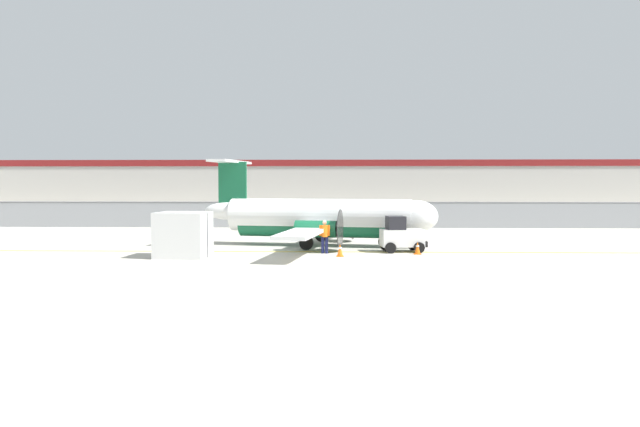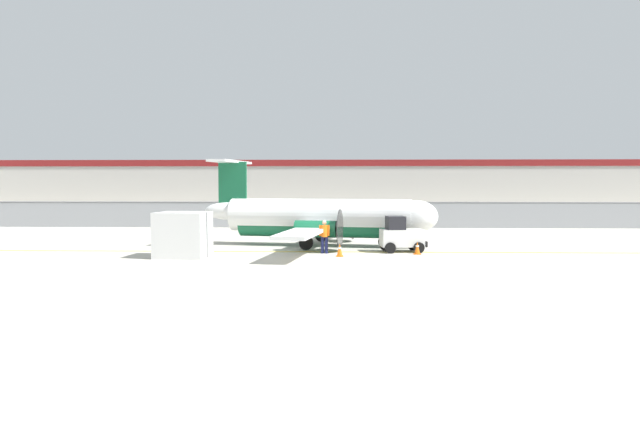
% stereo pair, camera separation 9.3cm
% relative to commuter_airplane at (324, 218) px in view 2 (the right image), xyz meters
% --- Properties ---
extents(ground_plane, '(140.00, 140.00, 0.01)m').
position_rel_commuter_airplane_xyz_m(ground_plane, '(-0.45, -2.90, -1.60)').
color(ground_plane, '#B7B2A3').
extents(perimeter_fence, '(98.00, 0.10, 2.10)m').
position_rel_commuter_airplane_xyz_m(perimeter_fence, '(-0.45, 13.10, -0.49)').
color(perimeter_fence, gray).
rests_on(perimeter_fence, ground).
extents(parking_lot_strip, '(98.00, 17.00, 0.12)m').
position_rel_commuter_airplane_xyz_m(parking_lot_strip, '(-0.45, 24.60, -1.54)').
color(parking_lot_strip, '#38383A').
rests_on(parking_lot_strip, ground).
extents(background_building, '(91.00, 8.10, 6.50)m').
position_rel_commuter_airplane_xyz_m(background_building, '(-0.45, 43.09, 1.66)').
color(background_building, beige).
rests_on(background_building, ground).
extents(commuter_airplane, '(13.69, 16.05, 4.92)m').
position_rel_commuter_airplane_xyz_m(commuter_airplane, '(0.00, 0.00, 0.00)').
color(commuter_airplane, white).
rests_on(commuter_airplane, ground).
extents(baggage_tug, '(2.46, 1.65, 1.88)m').
position_rel_commuter_airplane_xyz_m(baggage_tug, '(4.13, -2.75, -0.75)').
color(baggage_tug, silver).
rests_on(baggage_tug, ground).
extents(ground_crew_worker, '(0.55, 0.36, 1.70)m').
position_rel_commuter_airplane_xyz_m(ground_crew_worker, '(0.14, -3.52, -0.65)').
color(ground_crew_worker, '#191E4C').
rests_on(ground_crew_worker, ground).
extents(cargo_container, '(2.56, 2.20, 2.20)m').
position_rel_commuter_airplane_xyz_m(cargo_container, '(-6.69, -5.26, -0.50)').
color(cargo_container, silver).
rests_on(cargo_container, ground).
extents(traffic_cone_near_left, '(0.36, 0.36, 0.64)m').
position_rel_commuter_airplane_xyz_m(traffic_cone_near_left, '(0.92, -4.76, -1.29)').
color(traffic_cone_near_left, orange).
rests_on(traffic_cone_near_left, ground).
extents(traffic_cone_near_right, '(0.36, 0.36, 0.64)m').
position_rel_commuter_airplane_xyz_m(traffic_cone_near_right, '(4.85, -3.77, -1.29)').
color(traffic_cone_near_right, orange).
rests_on(traffic_cone_near_right, ground).
extents(parked_car_0, '(4.38, 2.40, 1.58)m').
position_rel_commuter_airplane_xyz_m(parked_car_0, '(-14.75, 20.47, -0.71)').
color(parked_car_0, gray).
rests_on(parked_car_0, parking_lot_strip).
extents(parked_car_1, '(4.37, 2.38, 1.58)m').
position_rel_commuter_airplane_xyz_m(parked_car_1, '(-7.89, 30.19, -0.71)').
color(parked_car_1, silver).
rests_on(parked_car_1, parking_lot_strip).
extents(parked_car_2, '(4.23, 2.06, 1.58)m').
position_rel_commuter_airplane_xyz_m(parked_car_2, '(-0.39, 26.80, -0.71)').
color(parked_car_2, slate).
rests_on(parked_car_2, parking_lot_strip).
extents(parked_car_3, '(4.22, 2.03, 1.58)m').
position_rel_commuter_airplane_xyz_m(parked_car_3, '(7.19, 30.04, -0.71)').
color(parked_car_3, navy).
rests_on(parked_car_3, parking_lot_strip).
extents(parked_car_4, '(4.37, 2.38, 1.58)m').
position_rel_commuter_airplane_xyz_m(parked_car_4, '(13.87, 24.82, -0.71)').
color(parked_car_4, '#19662D').
rests_on(parked_car_4, parking_lot_strip).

